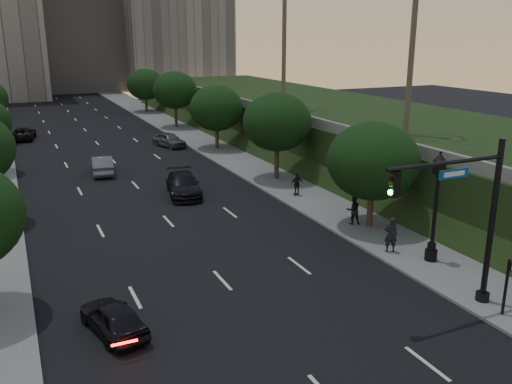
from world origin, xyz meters
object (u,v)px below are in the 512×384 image
sedan_far_right (169,140)px  pedestrian_a (391,235)px  sedan_mid_left (102,165)px  traffic_signal_mast (472,224)px  street_lamp (435,212)px  sedan_near_right (183,185)px  sedan_near_left (113,318)px  sedan_far_left (23,133)px  pedestrian_c (297,184)px  pedestrian_b (353,210)px

sedan_far_right → pedestrian_a: (2.59, -31.67, 0.36)m
sedan_mid_left → sedan_far_right: bearing=-126.3°
traffic_signal_mast → street_lamp: bearing=63.8°
traffic_signal_mast → sedan_near_right: bearing=105.0°
sedan_near_left → sedan_far_right: size_ratio=0.88×
sedan_mid_left → sedan_far_left: sedan_mid_left is taller
sedan_far_left → sedan_far_right: bearing=151.9°
sedan_near_left → sedan_far_left: (-1.53, 43.85, 0.04)m
sedan_mid_left → sedan_far_right: (7.95, 8.45, -0.02)m
sedan_far_left → traffic_signal_mast: bearing=117.2°
pedestrian_a → pedestrian_c: 10.95m
pedestrian_a → pedestrian_c: (0.58, 10.93, -0.12)m
street_lamp → sedan_far_left: (-16.92, 43.71, -1.96)m
sedan_far_right → pedestrian_c: (3.16, -20.74, 0.24)m
pedestrian_c → pedestrian_b: bearing=88.1°
sedan_near_right → pedestrian_a: (6.40, -14.64, 0.32)m
sedan_far_right → pedestrian_b: pedestrian_b is taller
street_lamp → sedan_far_right: bearing=96.4°
sedan_near_left → sedan_near_right: (7.86, 16.49, 0.12)m
traffic_signal_mast → pedestrian_b: 10.69m
street_lamp → pedestrian_c: street_lamp is taller
sedan_far_right → pedestrian_a: bearing=-103.1°
pedestrian_b → sedan_near_left: bearing=40.5°
sedan_far_left → sedan_near_right: (9.38, -27.36, 0.09)m
pedestrian_b → sedan_near_right: bearing=-37.4°
pedestrian_a → street_lamp: bearing=146.1°
street_lamp → sedan_far_left: street_lamp is taller
sedan_far_left → sedan_near_right: sedan_near_right is taller
sedan_near_right → sedan_far_right: 17.46m
pedestrian_a → pedestrian_b: (0.70, 4.33, -0.07)m
street_lamp → pedestrian_a: street_lamp is taller
pedestrian_b → sedan_far_left: bearing=-48.3°
sedan_near_right → sedan_far_right: (3.81, 17.04, -0.04)m
sedan_near_left → pedestrian_a: bearing=174.1°
pedestrian_b → pedestrian_c: bearing=-70.9°
sedan_far_left → pedestrian_b: size_ratio=2.84×
street_lamp → sedan_far_left: 46.92m
sedan_far_right → pedestrian_c: 20.98m
sedan_near_left → street_lamp: bearing=167.2°
sedan_far_right → sedan_near_left: bearing=-127.0°
sedan_near_right → pedestrian_b: 12.51m
pedestrian_a → pedestrian_b: size_ratio=1.09×
sedan_far_left → sedan_near_right: size_ratio=0.92×
sedan_mid_left → pedestrian_c: bearing=139.0°
sedan_near_right → sedan_mid_left: bearing=126.1°
pedestrian_b → sedan_far_right: bearing=-65.1°
traffic_signal_mast → pedestrian_a: (0.92, 5.89, -2.60)m
pedestrian_b → pedestrian_c: 6.60m
street_lamp → sedan_far_right: 33.65m
sedan_mid_left → sedan_far_left: bearing=-67.5°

